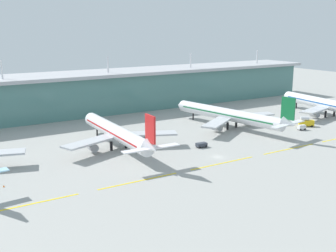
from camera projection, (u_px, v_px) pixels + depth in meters
ground_plane at (218, 157)px, 157.11m from camera, size 600.00×600.00×0.00m
terminal_building at (105, 91)px, 240.65m from camera, size 288.00×34.00×31.72m
airliner_near_middle at (117, 133)px, 166.71m from camera, size 48.78×66.90×18.90m
airliner_far_middle at (230, 115)px, 200.53m from camera, size 48.06×71.83×18.90m
airliner_farthest at (329, 105)px, 226.94m from camera, size 48.48×72.00×18.90m
taxiway_stripe_west at (30, 204)px, 115.07m from camera, size 28.00×0.70×0.04m
taxiway_stripe_mid_west at (139, 181)px, 132.52m from camera, size 28.00×0.70×0.04m
taxiway_stripe_centre at (223, 163)px, 149.96m from camera, size 28.00×0.70×0.04m
taxiway_stripe_mid_east at (289, 149)px, 167.41m from camera, size 28.00×0.70×0.04m
baggage_cart at (302, 127)px, 197.83m from camera, size 3.94×2.77×2.48m
pushback_tug at (201, 145)px, 169.46m from camera, size 4.54×2.76×1.85m
fuel_truck at (306, 122)px, 204.96m from camera, size 7.34×6.36×4.95m
safety_cone_right_wingtip at (4, 186)px, 127.51m from camera, size 0.56×0.56×0.70m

